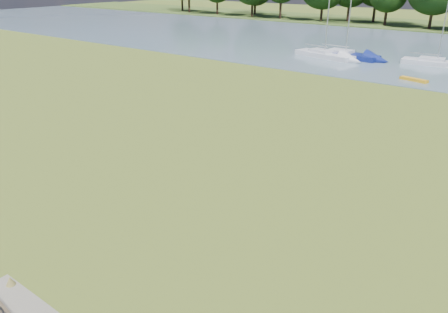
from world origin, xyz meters
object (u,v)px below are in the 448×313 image
Objects in this scene: kayak at (414,80)px; sailboat_5 at (436,61)px; sailboat_1 at (345,53)px; sailboat_3 at (324,53)px.

sailboat_5 reaches higher than kayak.
sailboat_1 is 2.39m from sailboat_3.
kayak is at bearing -31.94° from sailboat_1.
sailboat_1 is 1.03× the size of sailboat_5.
kayak is at bearing -13.65° from sailboat_3.
sailboat_5 is (11.67, 2.89, -0.06)m from sailboat_3.
sailboat_1 is 0.85× the size of sailboat_3.
sailboat_3 is at bearing -170.77° from sailboat_5.
kayak is 0.26× the size of sailboat_3.
kayak is 13.34m from sailboat_3.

